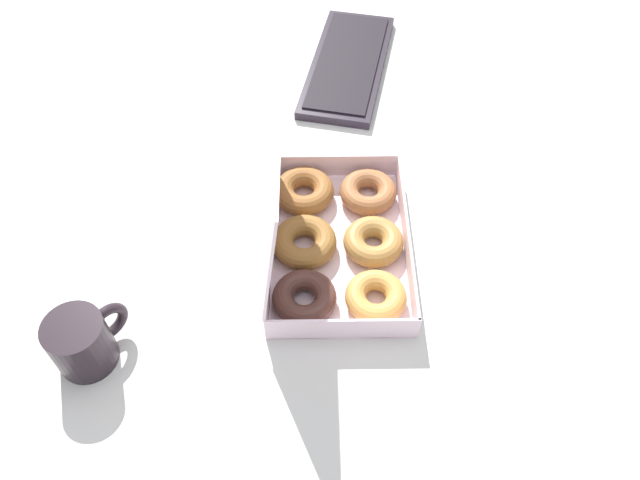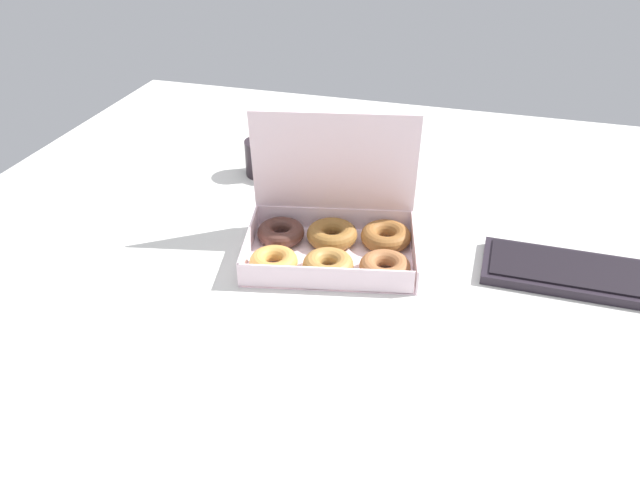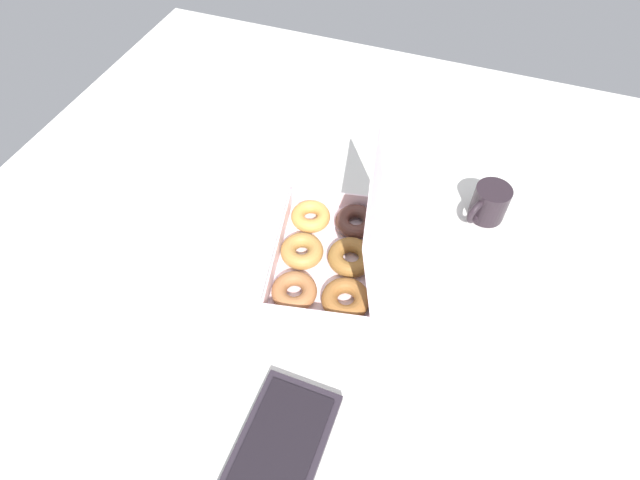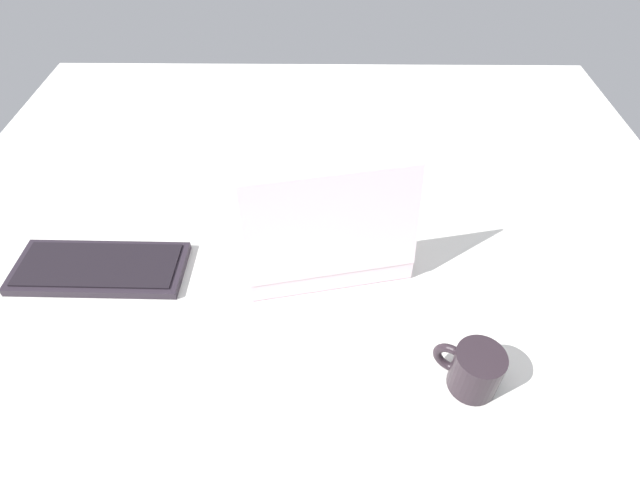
# 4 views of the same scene
# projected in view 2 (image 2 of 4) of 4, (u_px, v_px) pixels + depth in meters

# --- Properties ---
(ground_plane) EXTENTS (1.80, 1.80, 0.02)m
(ground_plane) POSITION_uv_depth(u_px,v_px,m) (340.00, 264.00, 1.22)
(ground_plane) COLOR silver
(donut_box) EXTENTS (0.36, 0.28, 0.27)m
(donut_box) POSITION_uv_depth(u_px,v_px,m) (333.00, 239.00, 1.22)
(donut_box) COLOR white
(donut_box) RESTS_ON ground_plane
(keyboard) EXTENTS (0.35, 0.15, 0.02)m
(keyboard) POSITION_uv_depth(u_px,v_px,m) (579.00, 274.00, 1.16)
(keyboard) COLOR #261F28
(keyboard) RESTS_ON ground_plane
(coffee_mug) EXTENTS (0.11, 0.09, 0.09)m
(coffee_mug) POSITION_uv_depth(u_px,v_px,m) (263.00, 158.00, 1.51)
(coffee_mug) COLOR black
(coffee_mug) RESTS_ON ground_plane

